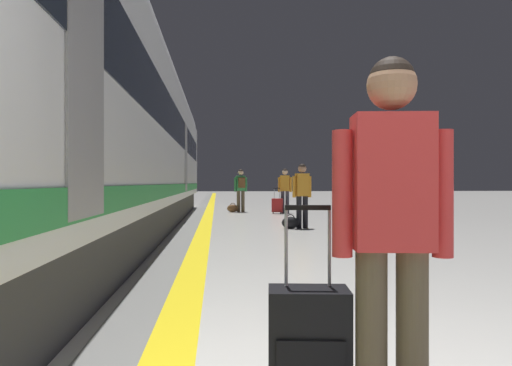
% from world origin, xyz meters
% --- Properties ---
extents(safety_line_strip, '(0.36, 80.00, 0.01)m').
position_xyz_m(safety_line_strip, '(-0.92, 10.00, 0.00)').
color(safety_line_strip, yellow).
rests_on(safety_line_strip, ground).
extents(tactile_edge_band, '(0.59, 80.00, 0.01)m').
position_xyz_m(tactile_edge_band, '(-1.23, 10.00, 0.00)').
color(tactile_edge_band, slate).
rests_on(tactile_edge_band, ground).
extents(high_speed_train, '(2.94, 30.72, 4.97)m').
position_xyz_m(high_speed_train, '(-3.00, 7.07, 2.50)').
color(high_speed_train, '#38383D').
rests_on(high_speed_train, ground).
extents(traveller_foreground, '(0.53, 0.24, 1.72)m').
position_xyz_m(traveller_foreground, '(0.18, 0.95, 1.00)').
color(traveller_foreground, brown).
rests_on(traveller_foreground, ground).
extents(rolling_suitcase_foreground, '(0.40, 0.27, 1.04)m').
position_xyz_m(rolling_suitcase_foreground, '(-0.17, 1.08, 0.36)').
color(rolling_suitcase_foreground, black).
rests_on(rolling_suitcase_foreground, ground).
extents(passenger_near, '(0.50, 0.26, 1.63)m').
position_xyz_m(passenger_near, '(1.55, 10.40, 0.95)').
color(passenger_near, black).
rests_on(passenger_near, ground).
extents(duffel_bag_near, '(0.44, 0.26, 0.36)m').
position_xyz_m(duffel_bag_near, '(1.23, 10.25, 0.15)').
color(duffel_bag_near, black).
rests_on(duffel_bag_near, ground).
extents(passenger_mid, '(0.51, 0.28, 1.68)m').
position_xyz_m(passenger_mid, '(1.95, 16.03, 0.98)').
color(passenger_mid, '#383842').
rests_on(passenger_mid, ground).
extents(suitcase_mid, '(0.44, 0.35, 0.95)m').
position_xyz_m(suitcase_mid, '(1.63, 15.81, 0.31)').
color(suitcase_mid, '#A51E1E').
rests_on(suitcase_mid, ground).
extents(passenger_far, '(0.52, 0.37, 1.68)m').
position_xyz_m(passenger_far, '(0.33, 16.92, 1.00)').
color(passenger_far, brown).
rests_on(passenger_far, ground).
extents(duffel_bag_far, '(0.44, 0.26, 0.36)m').
position_xyz_m(duffel_bag_far, '(0.01, 16.78, 0.15)').
color(duffel_bag_far, brown).
rests_on(duffel_bag_far, ground).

